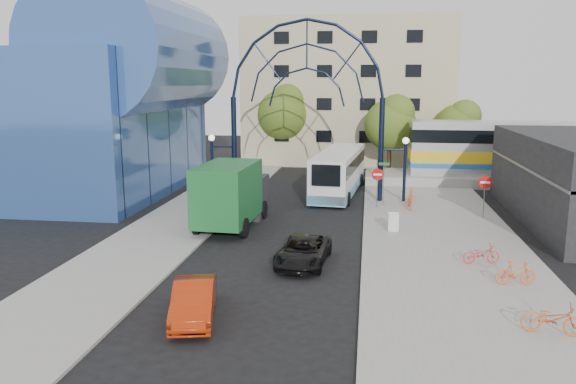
% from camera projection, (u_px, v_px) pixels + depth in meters
% --- Properties ---
extents(ground, '(120.00, 120.00, 0.00)m').
position_uv_depth(ground, '(271.00, 264.00, 25.07)').
color(ground, black).
rests_on(ground, ground).
extents(sidewalk_east, '(8.00, 56.00, 0.12)m').
position_uv_depth(sidewalk_east, '(444.00, 245.00, 27.83)').
color(sidewalk_east, gray).
rests_on(sidewalk_east, ground).
extents(plaza_west, '(5.00, 50.00, 0.12)m').
position_uv_depth(plaza_west, '(176.00, 224.00, 31.79)').
color(plaza_west, gray).
rests_on(plaza_west, ground).
extents(gateway_arch, '(13.64, 0.44, 12.10)m').
position_uv_depth(gateway_arch, '(307.00, 73.00, 37.03)').
color(gateway_arch, black).
rests_on(gateway_arch, ground).
extents(stop_sign, '(0.80, 0.07, 2.50)m').
position_uv_depth(stop_sign, '(378.00, 178.00, 35.67)').
color(stop_sign, slate).
rests_on(stop_sign, sidewalk_east).
extents(do_not_enter_sign, '(0.76, 0.07, 2.48)m').
position_uv_depth(do_not_enter_sign, '(485.00, 186.00, 32.87)').
color(do_not_enter_sign, slate).
rests_on(do_not_enter_sign, sidewalk_east).
extents(street_name_sign, '(0.70, 0.70, 2.80)m').
position_uv_depth(street_name_sign, '(384.00, 175.00, 36.18)').
color(street_name_sign, slate).
rests_on(street_name_sign, sidewalk_east).
extents(sandwich_board, '(0.55, 0.61, 0.99)m').
position_uv_depth(sandwich_board, '(393.00, 220.00, 29.95)').
color(sandwich_board, white).
rests_on(sandwich_board, sidewalk_east).
extents(transit_hall, '(16.50, 18.00, 14.50)m').
position_uv_depth(transit_hall, '(98.00, 100.00, 40.49)').
color(transit_hall, '#325599').
rests_on(transit_hall, ground).
extents(commercial_block_east, '(6.00, 16.00, 5.00)m').
position_uv_depth(commercial_block_east, '(576.00, 180.00, 32.07)').
color(commercial_block_east, black).
rests_on(commercial_block_east, ground).
extents(apartment_block, '(20.00, 12.10, 14.00)m').
position_uv_depth(apartment_block, '(348.00, 92.00, 57.42)').
color(apartment_block, tan).
rests_on(apartment_block, ground).
extents(train_platform, '(32.00, 5.00, 0.80)m').
position_uv_depth(train_platform, '(573.00, 182.00, 43.58)').
color(train_platform, gray).
rests_on(train_platform, ground).
extents(train_car, '(25.10, 3.05, 4.20)m').
position_uv_depth(train_car, '(576.00, 150.00, 43.10)').
color(train_car, '#B7B7BC').
rests_on(train_car, train_platform).
extents(tree_north_a, '(4.48, 4.48, 7.00)m').
position_uv_depth(tree_north_a, '(392.00, 122.00, 48.52)').
color(tree_north_a, '#382314').
rests_on(tree_north_a, ground).
extents(tree_north_b, '(5.12, 5.12, 8.00)m').
position_uv_depth(tree_north_b, '(284.00, 111.00, 53.67)').
color(tree_north_b, '#382314').
rests_on(tree_north_b, ground).
extents(tree_north_c, '(4.16, 4.16, 6.50)m').
position_uv_depth(tree_north_c, '(459.00, 125.00, 49.69)').
color(tree_north_c, '#382314').
rests_on(tree_north_c, ground).
extents(city_bus, '(3.52, 11.46, 3.10)m').
position_uv_depth(city_bus, '(339.00, 171.00, 40.74)').
color(city_bus, silver).
rests_on(city_bus, ground).
extents(green_truck, '(3.09, 7.37, 3.66)m').
position_uv_depth(green_truck, '(233.00, 194.00, 31.36)').
color(green_truck, black).
rests_on(green_truck, ground).
extents(black_suv, '(2.36, 4.53, 1.22)m').
position_uv_depth(black_suv, '(303.00, 251.00, 24.89)').
color(black_suv, black).
rests_on(black_suv, ground).
extents(red_sedan, '(2.21, 4.12, 1.29)m').
position_uv_depth(red_sedan, '(194.00, 301.00, 19.15)').
color(red_sedan, '#A7270A').
rests_on(red_sedan, ground).
extents(bike_near_a, '(0.68, 1.73, 0.89)m').
position_uv_depth(bike_near_a, '(410.00, 202.00, 35.40)').
color(bike_near_a, orange).
rests_on(bike_near_a, sidewalk_east).
extents(bike_near_b, '(0.75, 1.84, 1.07)m').
position_uv_depth(bike_near_b, '(411.00, 195.00, 37.02)').
color(bike_near_b, orange).
rests_on(bike_near_b, sidewalk_east).
extents(bike_far_a, '(1.75, 0.95, 0.87)m').
position_uv_depth(bike_far_a, '(481.00, 254.00, 24.65)').
color(bike_far_a, red).
rests_on(bike_far_a, sidewalk_east).
extents(bike_far_b, '(1.63, 0.64, 0.95)m').
position_uv_depth(bike_far_b, '(516.00, 273.00, 22.10)').
color(bike_far_b, '#D65B2A').
rests_on(bike_far_b, sidewalk_east).
extents(bike_far_c, '(1.98, 0.93, 1.00)m').
position_uv_depth(bike_far_c, '(553.00, 319.00, 17.75)').
color(bike_far_c, '#D15B29').
rests_on(bike_far_c, sidewalk_east).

